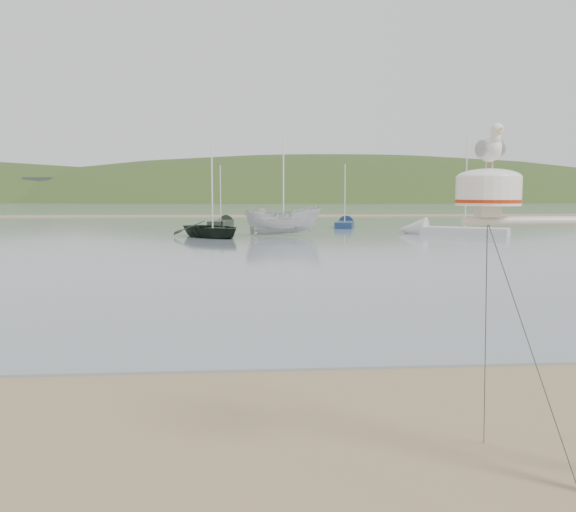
{
  "coord_description": "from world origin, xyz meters",
  "views": [
    {
      "loc": [
        1.77,
        -5.42,
        2.81
      ],
      "look_at": [
        2.28,
        1.0,
        2.15
      ],
      "focal_mm": 38.0,
      "sensor_mm": 36.0,
      "label": 1
    }
  ],
  "objects": [
    {
      "name": "ground",
      "position": [
        0.0,
        0.0,
        0.0
      ],
      "size": [
        560.0,
        560.0,
        0.0
      ],
      "primitive_type": "plane",
      "color": "#8B7250",
      "rests_on": "ground"
    },
    {
      "name": "water",
      "position": [
        0.0,
        132.0,
        0.02
      ],
      "size": [
        560.0,
        256.0,
        0.04
      ],
      "primitive_type": "cube",
      "color": "slate",
      "rests_on": "ground"
    },
    {
      "name": "sandbar",
      "position": [
        0.0,
        70.0,
        0.07
      ],
      "size": [
        560.0,
        7.0,
        0.07
      ],
      "primitive_type": "cube",
      "color": "#8B7250",
      "rests_on": "water"
    },
    {
      "name": "hill_ridge",
      "position": [
        18.52,
        235.0,
        -19.7
      ],
      "size": [
        620.0,
        180.0,
        80.0
      ],
      "color": "#283C18",
      "rests_on": "ground"
    },
    {
      "name": "far_cottages",
      "position": [
        3.0,
        196.0,
        4.0
      ],
      "size": [
        294.4,
        6.3,
        8.0
      ],
      "color": "beige",
      "rests_on": "ground"
    },
    {
      "name": "boat_dark",
      "position": [
        0.05,
        33.54,
        2.69
      ],
      "size": [
        3.76,
        2.99,
        5.29
      ],
      "primitive_type": "imported",
      "rotation": [
        0.0,
        0.0,
        0.58
      ],
      "color": "black",
      "rests_on": "water"
    },
    {
      "name": "boat_white",
      "position": [
        4.65,
        34.66,
        2.58
      ],
      "size": [
        2.1,
        2.06,
        5.07
      ],
      "primitive_type": "imported",
      "rotation": [
        0.0,
        0.0,
        1.65
      ],
      "color": "silver",
      "rests_on": "water"
    },
    {
      "name": "sailboat_blue_far",
      "position": [
        10.67,
        45.34,
        0.3
      ],
      "size": [
        2.61,
        5.75,
        5.6
      ],
      "color": "#162A4D",
      "rests_on": "ground"
    },
    {
      "name": "sailboat_white_near",
      "position": [
        15.24,
        35.71,
        0.3
      ],
      "size": [
        7.3,
        5.46,
        7.39
      ],
      "color": "silver",
      "rests_on": "ground"
    },
    {
      "name": "sailboat_dark_mid",
      "position": [
        0.43,
        47.98,
        0.3
      ],
      "size": [
        2.43,
        5.71,
        5.57
      ],
      "color": "black",
      "rests_on": "ground"
    }
  ]
}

